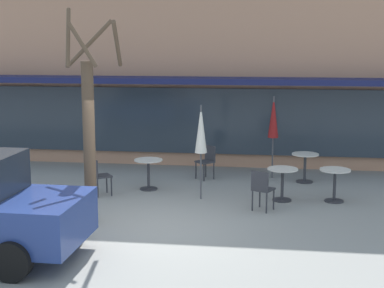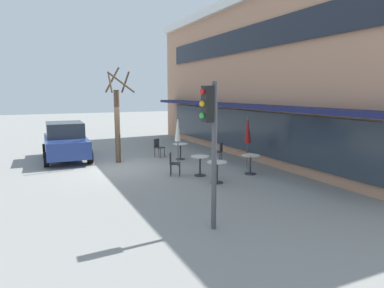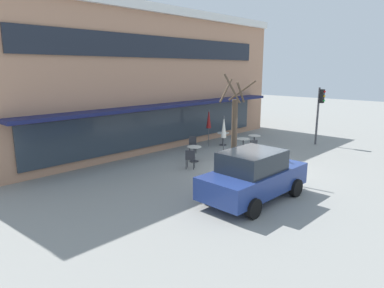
% 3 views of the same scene
% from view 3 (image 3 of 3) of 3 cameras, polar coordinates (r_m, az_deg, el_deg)
% --- Properties ---
extents(ground_plane, '(80.00, 80.00, 0.00)m').
position_cam_3_polar(ground_plane, '(15.50, 10.34, -4.52)').
color(ground_plane, gray).
extents(building_facade, '(19.62, 9.10, 7.73)m').
position_cam_3_polar(building_facade, '(21.93, -11.86, 10.61)').
color(building_facade, tan).
rests_on(building_facade, ground).
extents(cafe_table_near_wall, '(0.70, 0.70, 0.76)m').
position_cam_3_polar(cafe_table_near_wall, '(20.40, 5.20, 1.22)').
color(cafe_table_near_wall, '#333338').
rests_on(cafe_table_near_wall, ground).
extents(cafe_table_streetside, '(0.70, 0.70, 0.76)m').
position_cam_3_polar(cafe_table_streetside, '(18.82, 8.53, 0.18)').
color(cafe_table_streetside, '#333338').
rests_on(cafe_table_streetside, ground).
extents(cafe_table_by_tree, '(0.70, 0.70, 0.76)m').
position_cam_3_polar(cafe_table_by_tree, '(19.82, 10.33, 0.74)').
color(cafe_table_by_tree, '#333338').
rests_on(cafe_table_by_tree, ground).
extents(cafe_table_mid_patio, '(0.70, 0.70, 0.76)m').
position_cam_3_polar(cafe_table_mid_patio, '(16.71, 0.37, -1.24)').
color(cafe_table_mid_patio, '#333338').
rests_on(cafe_table_mid_patio, ground).
extents(patio_umbrella_green_folded, '(0.28, 0.28, 2.20)m').
position_cam_3_polar(patio_umbrella_green_folded, '(17.06, 5.33, 2.81)').
color(patio_umbrella_green_folded, '#4C4C51').
rests_on(patio_umbrella_green_folded, ground).
extents(patio_umbrella_cream_folded, '(0.28, 0.28, 2.20)m').
position_cam_3_polar(patio_umbrella_cream_folded, '(19.83, 2.81, 4.19)').
color(patio_umbrella_cream_folded, '#4C4C51').
rests_on(patio_umbrella_cream_folded, ground).
extents(cafe_chair_0, '(0.54, 0.54, 0.89)m').
position_cam_3_polar(cafe_chair_0, '(17.95, 10.08, -0.44)').
color(cafe_chair_0, '#333338').
rests_on(cafe_chair_0, ground).
extents(cafe_chair_1, '(0.56, 0.56, 0.89)m').
position_cam_3_polar(cafe_chair_1, '(15.49, -0.31, -2.31)').
color(cafe_chair_1, '#333338').
rests_on(cafe_chair_1, ground).
extents(cafe_chair_2, '(0.57, 0.57, 0.89)m').
position_cam_3_polar(cafe_chair_2, '(18.54, 0.12, 0.16)').
color(cafe_chair_2, '#333338').
rests_on(cafe_chair_2, ground).
extents(parked_sedan, '(4.23, 2.08, 1.76)m').
position_cam_3_polar(parked_sedan, '(11.99, 10.21, -5.17)').
color(parked_sedan, navy).
rests_on(parked_sedan, ground).
extents(street_tree, '(1.25, 1.23, 4.27)m').
position_cam_3_polar(street_tree, '(14.22, 7.05, 2.00)').
color(street_tree, brown).
rests_on(street_tree, ground).
extents(traffic_light_pole, '(0.26, 0.43, 3.40)m').
position_cam_3_polar(traffic_light_pole, '(21.62, 20.54, 5.89)').
color(traffic_light_pole, '#47474C').
rests_on(traffic_light_pole, ground).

